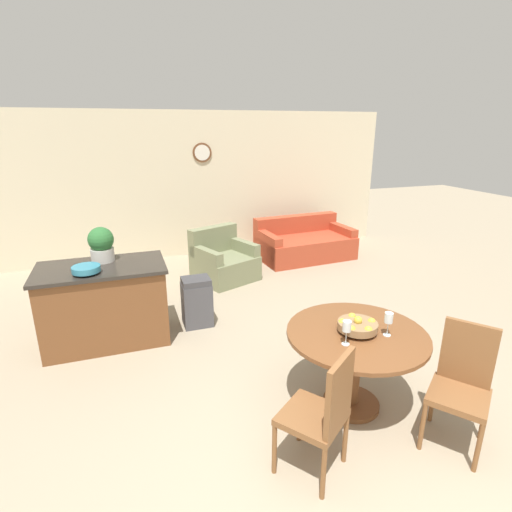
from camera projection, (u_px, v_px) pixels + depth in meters
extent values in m
plane|color=gray|center=(353.00, 502.00, 2.70)|extent=(24.00, 24.00, 0.00)
cube|color=beige|center=(189.00, 185.00, 7.53)|extent=(8.00, 0.06, 2.70)
cylinder|color=brown|center=(202.00, 153.00, 7.39)|extent=(0.35, 0.02, 0.35)
cylinder|color=white|center=(202.00, 153.00, 7.38)|extent=(0.28, 0.01, 0.28)
cylinder|color=brown|center=(351.00, 403.00, 3.63)|extent=(0.50, 0.50, 0.04)
cylinder|color=brown|center=(354.00, 369.00, 3.52)|extent=(0.12, 0.12, 0.67)
cylinder|color=brown|center=(357.00, 334.00, 3.41)|extent=(1.20, 1.20, 0.03)
cylinder|color=brown|center=(274.00, 449.00, 2.87)|extent=(0.04, 0.04, 0.42)
cylinder|color=brown|center=(300.00, 418.00, 3.17)|extent=(0.04, 0.04, 0.42)
cylinder|color=brown|center=(323.00, 474.00, 2.66)|extent=(0.04, 0.04, 0.42)
cylinder|color=brown|center=(345.00, 438.00, 2.97)|extent=(0.04, 0.04, 0.42)
cube|color=brown|center=(312.00, 417.00, 2.84)|extent=(0.59, 0.59, 0.05)
cube|color=brown|center=(339.00, 393.00, 2.65)|extent=(0.33, 0.26, 0.52)
cylinder|color=brown|center=(478.00, 448.00, 2.88)|extent=(0.04, 0.04, 0.42)
cylinder|color=brown|center=(422.00, 426.00, 3.08)|extent=(0.04, 0.04, 0.42)
cylinder|color=brown|center=(484.00, 417.00, 3.18)|extent=(0.04, 0.04, 0.42)
cylinder|color=brown|center=(433.00, 400.00, 3.38)|extent=(0.04, 0.04, 0.42)
cube|color=brown|center=(458.00, 397.00, 3.06)|extent=(0.59, 0.59, 0.05)
cube|color=brown|center=(468.00, 353.00, 3.12)|extent=(0.26, 0.33, 0.52)
cylinder|color=olive|center=(357.00, 331.00, 3.40)|extent=(0.13, 0.13, 0.03)
cylinder|color=olive|center=(358.00, 326.00, 3.39)|extent=(0.34, 0.34, 0.06)
sphere|color=gold|center=(372.00, 322.00, 3.41)|extent=(0.07, 0.07, 0.07)
sphere|color=gold|center=(352.00, 317.00, 3.50)|extent=(0.07, 0.07, 0.07)
sphere|color=gold|center=(342.00, 323.00, 3.40)|extent=(0.07, 0.07, 0.07)
sphere|color=gold|center=(351.00, 330.00, 3.28)|extent=(0.07, 0.07, 0.07)
sphere|color=gold|center=(368.00, 330.00, 3.27)|extent=(0.07, 0.07, 0.07)
sphere|color=gold|center=(358.00, 320.00, 3.37)|extent=(0.07, 0.07, 0.07)
cylinder|color=silver|center=(345.00, 344.00, 3.22)|extent=(0.06, 0.06, 0.01)
cylinder|color=silver|center=(346.00, 337.00, 3.20)|extent=(0.01, 0.01, 0.12)
cylinder|color=silver|center=(347.00, 326.00, 3.17)|extent=(0.07, 0.07, 0.09)
cylinder|color=silver|center=(387.00, 335.00, 3.35)|extent=(0.06, 0.06, 0.01)
cylinder|color=silver|center=(388.00, 329.00, 3.34)|extent=(0.01, 0.01, 0.12)
cylinder|color=silver|center=(389.00, 318.00, 3.30)|extent=(0.07, 0.07, 0.09)
cube|color=brown|center=(105.00, 306.00, 4.61)|extent=(1.34, 0.74, 0.89)
cube|color=#2D2823|center=(101.00, 268.00, 4.46)|extent=(1.40, 0.80, 0.04)
cylinder|color=teal|center=(87.00, 273.00, 4.22)|extent=(0.10, 0.10, 0.02)
cylinder|color=teal|center=(86.00, 269.00, 4.21)|extent=(0.29, 0.29, 0.06)
cylinder|color=beige|center=(103.00, 255.00, 4.60)|extent=(0.26, 0.26, 0.15)
sphere|color=#2D6B33|center=(101.00, 239.00, 4.55)|extent=(0.29, 0.29, 0.29)
cube|color=#47474C|center=(197.00, 304.00, 5.03)|extent=(0.36, 0.30, 0.55)
cube|color=#3C3C41|center=(196.00, 281.00, 4.93)|extent=(0.34, 0.29, 0.08)
cube|color=#B24228|center=(305.00, 247.00, 7.64)|extent=(1.81, 1.12, 0.42)
cube|color=#B24228|center=(296.00, 224.00, 7.86)|extent=(1.75, 0.34, 0.33)
cube|color=#B24228|center=(268.00, 248.00, 7.32)|extent=(0.23, 0.93, 0.57)
cube|color=#B24228|center=(340.00, 239.00, 7.91)|extent=(0.23, 0.93, 0.57)
cube|color=#7A7F5B|center=(225.00, 268.00, 6.56)|extent=(1.12, 1.10, 0.40)
cube|color=#7A7F5B|center=(213.00, 239.00, 6.66)|extent=(0.88, 0.49, 0.44)
cube|color=#7A7F5B|center=(206.00, 267.00, 6.30)|extent=(0.40, 0.76, 0.60)
cube|color=#7A7F5B|center=(243.00, 258.00, 6.76)|extent=(0.40, 0.76, 0.60)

